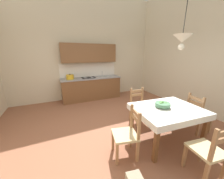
# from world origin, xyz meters

# --- Properties ---
(ground_plane) EXTENTS (6.34, 6.03, 0.10)m
(ground_plane) POSITION_xyz_m (0.00, 0.00, -0.05)
(ground_plane) COLOR #935B42
(wall_back) EXTENTS (6.34, 0.12, 4.09)m
(wall_back) POSITION_xyz_m (0.00, 2.78, 2.05)
(wall_back) COLOR beige
(wall_back) RESTS_ON ground_plane
(wall_right) EXTENTS (0.12, 6.03, 4.09)m
(wall_right) POSITION_xyz_m (2.93, 0.00, 2.05)
(wall_right) COLOR beige
(wall_right) RESTS_ON ground_plane
(kitchen_cabinetry) EXTENTS (2.36, 0.63, 2.20)m
(kitchen_cabinetry) POSITION_xyz_m (0.09, 2.44, 0.86)
(kitchen_cabinetry) COLOR brown
(kitchen_cabinetry) RESTS_ON ground_plane
(dining_table) EXTENTS (1.42, 1.16, 0.75)m
(dining_table) POSITION_xyz_m (0.80, -0.83, 0.63)
(dining_table) COLOR brown
(dining_table) RESTS_ON ground_plane
(dining_chair_kitchen_side) EXTENTS (0.43, 0.43, 0.93)m
(dining_chair_kitchen_side) POSITION_xyz_m (0.75, 0.05, 0.44)
(dining_chair_kitchen_side) COLOR #D1BC89
(dining_chair_kitchen_side) RESTS_ON ground_plane
(dining_chair_camera_side) EXTENTS (0.47, 0.47, 0.93)m
(dining_chair_camera_side) POSITION_xyz_m (0.71, -1.72, 0.44)
(dining_chair_camera_side) COLOR #D1BC89
(dining_chair_camera_side) RESTS_ON ground_plane
(dining_chair_tv_side) EXTENTS (0.51, 0.51, 0.93)m
(dining_chair_tv_side) POSITION_xyz_m (-0.18, -0.87, 0.44)
(dining_chair_tv_side) COLOR #D1BC89
(dining_chair_tv_side) RESTS_ON ground_plane
(dining_chair_window_side) EXTENTS (0.47, 0.47, 0.93)m
(dining_chair_window_side) POSITION_xyz_m (1.76, -0.89, 0.44)
(dining_chair_window_side) COLOR #D1BC89
(dining_chair_window_side) RESTS_ON ground_plane
(fruit_bowl) EXTENTS (0.30, 0.30, 0.12)m
(fruit_bowl) POSITION_xyz_m (0.73, -0.76, 0.81)
(fruit_bowl) COLOR #4C7F5B
(fruit_bowl) RESTS_ON dining_table
(pendant_lamp) EXTENTS (0.32, 0.32, 0.80)m
(pendant_lamp) POSITION_xyz_m (0.88, -0.88, 2.07)
(pendant_lamp) COLOR black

